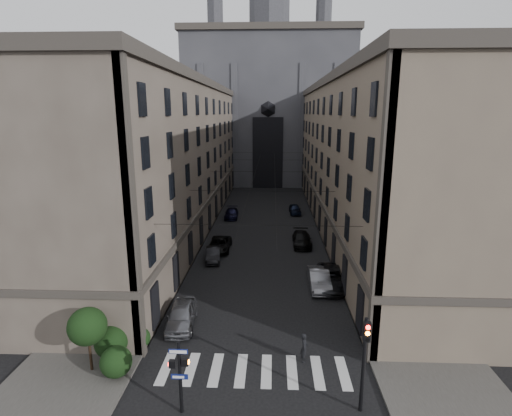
# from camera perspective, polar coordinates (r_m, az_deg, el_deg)

# --- Properties ---
(sidewalk_left) EXTENTS (7.00, 80.00, 0.15)m
(sidewalk_left) POSITION_cam_1_polar(r_m,az_deg,el_deg) (54.93, -9.78, -2.32)
(sidewalk_left) COLOR #383533
(sidewalk_left) RESTS_ON ground
(sidewalk_right) EXTENTS (7.00, 80.00, 0.15)m
(sidewalk_right) POSITION_cam_1_polar(r_m,az_deg,el_deg) (54.55, 12.35, -2.56)
(sidewalk_right) COLOR #383533
(sidewalk_right) RESTS_ON ground
(zebra_crossing) EXTENTS (11.00, 3.20, 0.01)m
(zebra_crossing) POSITION_cam_1_polar(r_m,az_deg,el_deg) (25.44, -0.32, -22.19)
(zebra_crossing) COLOR beige
(zebra_crossing) RESTS_ON ground
(building_left) EXTENTS (13.60, 60.60, 18.85)m
(building_left) POSITION_cam_1_polar(r_m,az_deg,el_deg) (53.91, -13.26, 7.26)
(building_left) COLOR #4B423A
(building_left) RESTS_ON ground
(building_right) EXTENTS (13.60, 60.60, 18.85)m
(building_right) POSITION_cam_1_polar(r_m,az_deg,el_deg) (53.41, 15.98, 7.05)
(building_right) COLOR brown
(building_right) RESTS_ON ground
(gothic_tower) EXTENTS (35.00, 23.00, 58.00)m
(gothic_tower) POSITION_cam_1_polar(r_m,az_deg,el_deg) (90.66, 1.83, 15.33)
(gothic_tower) COLOR #2D2D33
(gothic_tower) RESTS_ON ground
(pedestrian_signal_left) EXTENTS (1.02, 0.38, 4.00)m
(pedestrian_signal_left) POSITION_cam_1_polar(r_m,az_deg,el_deg) (21.70, -10.85, -22.02)
(pedestrian_signal_left) COLOR black
(pedestrian_signal_left) RESTS_ON ground
(traffic_light_right) EXTENTS (0.34, 0.50, 5.20)m
(traffic_light_right) POSITION_cam_1_polar(r_m,az_deg,el_deg) (21.52, 15.25, -19.51)
(traffic_light_right) COLOR black
(traffic_light_right) RESTS_ON ground
(shrub_cluster) EXTENTS (3.90, 4.40, 3.90)m
(shrub_cluster) POSITION_cam_1_polar(r_m,az_deg,el_deg) (26.28, -20.62, -17.21)
(shrub_cluster) COLOR black
(shrub_cluster) RESTS_ON sidewalk_left
(tram_wires) EXTENTS (14.00, 60.00, 0.43)m
(tram_wires) POSITION_cam_1_polar(r_m,az_deg,el_deg) (51.85, 1.28, 5.05)
(tram_wires) COLOR black
(tram_wires) RESTS_ON ground
(car_left_near) EXTENTS (2.25, 4.92, 1.63)m
(car_left_near) POSITION_cam_1_polar(r_m,az_deg,el_deg) (29.84, -10.60, -14.80)
(car_left_near) COLOR slate
(car_left_near) RESTS_ON ground
(car_left_midnear) EXTENTS (1.93, 4.22, 1.34)m
(car_left_midnear) POSITION_cam_1_polar(r_m,az_deg,el_deg) (41.46, -6.16, -6.59)
(car_left_midnear) COLOR black
(car_left_midnear) RESTS_ON ground
(car_left_midfar) EXTENTS (2.31, 5.00, 1.39)m
(car_left_midfar) POSITION_cam_1_polar(r_m,az_deg,el_deg) (44.34, -5.20, -5.19)
(car_left_midfar) COLOR black
(car_left_midfar) RESTS_ON ground
(car_left_far) EXTENTS (2.04, 4.67, 1.34)m
(car_left_far) POSITION_cam_1_polar(r_m,az_deg,el_deg) (57.73, -3.53, -0.77)
(car_left_far) COLOR black
(car_left_far) RESTS_ON ground
(car_right_near) EXTENTS (1.74, 4.89, 1.61)m
(car_right_near) POSITION_cam_1_polar(r_m,az_deg,el_deg) (35.49, 9.00, -10.00)
(car_right_near) COLOR slate
(car_right_near) RESTS_ON ground
(car_right_midnear) EXTENTS (3.53, 6.25, 1.65)m
(car_right_midnear) POSITION_cam_1_polar(r_m,az_deg,el_deg) (35.91, 10.69, -9.75)
(car_right_midnear) COLOR black
(car_right_midnear) RESTS_ON ground
(car_right_midfar) EXTENTS (2.07, 5.08, 1.47)m
(car_right_midfar) POSITION_cam_1_polar(r_m,az_deg,el_deg) (46.03, 6.57, -4.46)
(car_right_midfar) COLOR black
(car_right_midfar) RESTS_ON ground
(car_right_far) EXTENTS (1.83, 4.13, 1.38)m
(car_right_far) POSITION_cam_1_polar(r_m,az_deg,el_deg) (60.27, 5.59, -0.17)
(car_right_far) COLOR black
(car_right_far) RESTS_ON ground
(pedestrian) EXTENTS (0.55, 0.73, 1.84)m
(pedestrian) POSITION_cam_1_polar(r_m,az_deg,el_deg) (25.88, 6.90, -19.16)
(pedestrian) COLOR black
(pedestrian) RESTS_ON ground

